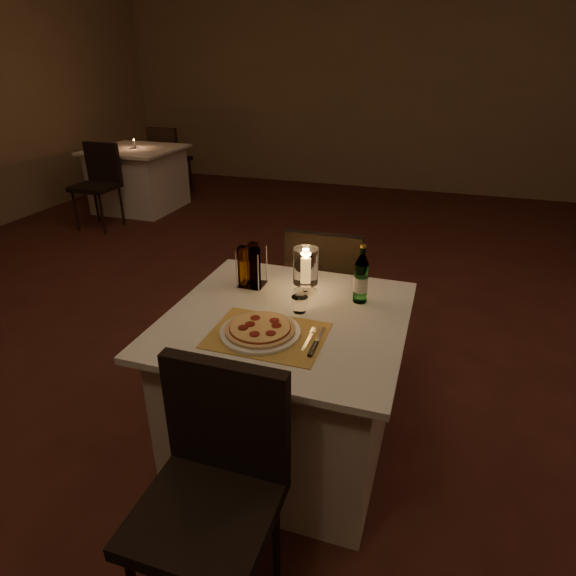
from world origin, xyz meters
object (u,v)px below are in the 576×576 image
(water_bottle, at_px, (361,279))
(neighbor_table_left, at_px, (139,179))
(tumbler, at_px, (300,304))
(main_table, at_px, (287,385))
(pizza, at_px, (260,328))
(chair_near, at_px, (215,473))
(hurricane_candle, at_px, (306,268))
(chair_far, at_px, (326,287))
(plate, at_px, (260,332))

(water_bottle, xyz_separation_m, neighbor_table_left, (-3.30, 3.12, -0.47))
(neighbor_table_left, bearing_deg, water_bottle, -43.47)
(tumbler, bearing_deg, main_table, -131.28)
(pizza, xyz_separation_m, neighbor_table_left, (-2.98, 3.53, -0.39))
(chair_near, xyz_separation_m, pizza, (-0.05, 0.53, 0.22))
(tumbler, distance_m, hurricane_candle, 0.20)
(chair_near, bearing_deg, water_bottle, 73.97)
(main_table, bearing_deg, hurricane_candle, 85.98)
(chair_near, bearing_deg, main_table, 90.00)
(chair_far, xyz_separation_m, plate, (-0.05, -0.89, 0.20))
(chair_near, xyz_separation_m, hurricane_candle, (0.02, 0.94, 0.32))
(tumbler, distance_m, water_bottle, 0.30)
(chair_near, height_order, plate, chair_near)
(main_table, bearing_deg, chair_near, -90.00)
(pizza, bearing_deg, plate, -166.08)
(water_bottle, bearing_deg, chair_near, -106.03)
(chair_far, distance_m, pizza, 0.92)
(main_table, relative_size, chair_far, 1.11)
(chair_far, height_order, water_bottle, water_bottle)
(plate, height_order, water_bottle, water_bottle)
(chair_near, distance_m, chair_far, 1.43)
(water_bottle, bearing_deg, main_table, -140.01)
(tumbler, bearing_deg, neighbor_table_left, 132.90)
(chair_far, relative_size, hurricane_candle, 4.06)
(chair_near, distance_m, tumbler, 0.80)
(main_table, height_order, chair_far, chair_far)
(pizza, bearing_deg, main_table, 74.49)
(chair_near, relative_size, water_bottle, 3.35)
(chair_near, bearing_deg, hurricane_candle, 89.03)
(chair_far, bearing_deg, water_bottle, -60.97)
(main_table, xyz_separation_m, water_bottle, (0.27, 0.23, 0.47))
(pizza, distance_m, water_bottle, 0.52)
(plate, bearing_deg, neighbor_table_left, 130.12)
(chair_near, relative_size, hurricane_candle, 4.06)
(plate, relative_size, neighbor_table_left, 0.32)
(plate, bearing_deg, chair_far, 86.80)
(main_table, relative_size, pizza, 3.57)
(main_table, bearing_deg, water_bottle, 39.99)
(chair_far, bearing_deg, chair_near, -90.00)
(chair_far, distance_m, water_bottle, 0.63)
(plate, bearing_deg, main_table, 74.48)
(neighbor_table_left, bearing_deg, pizza, -49.88)
(tumbler, relative_size, neighbor_table_left, 0.07)
(hurricane_candle, height_order, neighbor_table_left, hurricane_candle)
(chair_near, height_order, water_bottle, water_bottle)
(chair_near, distance_m, plate, 0.57)
(pizza, bearing_deg, neighbor_table_left, 130.12)
(main_table, height_order, chair_near, chair_near)
(plate, xyz_separation_m, neighbor_table_left, (-2.98, 3.53, -0.38))
(water_bottle, bearing_deg, pizza, -128.22)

